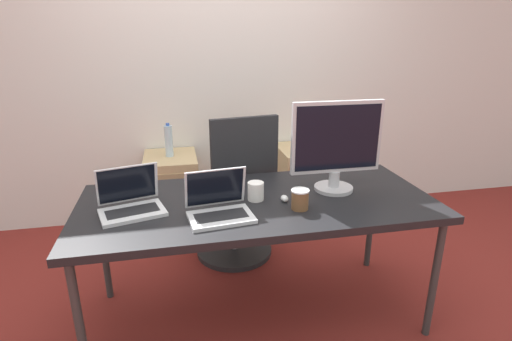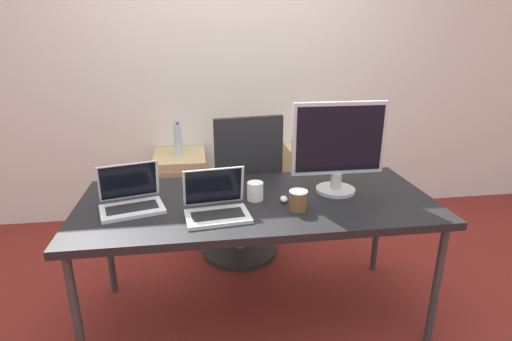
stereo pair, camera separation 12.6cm
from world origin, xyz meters
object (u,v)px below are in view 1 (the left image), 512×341
(laptop_right, at_px, (131,203))
(monitor, at_px, (336,146))
(coffee_cup_white, at_px, (256,191))
(mouse, at_px, (285,198))
(coffee_cup_brown, at_px, (300,199))
(office_chair, at_px, (237,206))
(cabinet_left, at_px, (173,194))
(cabinet_right, at_px, (302,184))
(water_bottle, at_px, (169,141))
(laptop_left, at_px, (219,207))

(laptop_right, height_order, monitor, monitor)
(coffee_cup_white, bearing_deg, mouse, -18.37)
(laptop_right, xyz_separation_m, coffee_cup_brown, (0.83, -0.15, 0.01))
(office_chair, relative_size, laptop_right, 3.12)
(cabinet_left, distance_m, coffee_cup_brown, 1.57)
(laptop_right, xyz_separation_m, coffee_cup_white, (0.63, 0.01, 0.00))
(cabinet_right, xyz_separation_m, coffee_cup_white, (-0.67, -1.20, 0.46))
(monitor, bearing_deg, water_bottle, 128.23)
(office_chair, relative_size, coffee_cup_white, 11.06)
(office_chair, height_order, coffee_cup_brown, office_chair)
(cabinet_right, bearing_deg, mouse, -112.63)
(water_bottle, bearing_deg, coffee_cup_brown, -64.76)
(water_bottle, height_order, coffee_cup_white, water_bottle)
(laptop_left, xyz_separation_m, coffee_cup_brown, (0.41, -0.01, 0.01))
(water_bottle, bearing_deg, laptop_left, -80.16)
(office_chair, distance_m, mouse, 0.79)
(coffee_cup_brown, bearing_deg, cabinet_right, 70.83)
(laptop_right, distance_m, coffee_cup_brown, 0.84)
(office_chair, bearing_deg, coffee_cup_white, -89.72)
(cabinet_left, bearing_deg, office_chair, -50.91)
(office_chair, bearing_deg, cabinet_right, 39.31)
(cabinet_right, distance_m, mouse, 1.42)
(laptop_left, bearing_deg, office_chair, 75.40)
(mouse, xyz_separation_m, coffee_cup_white, (-0.14, 0.05, 0.03))
(laptop_right, bearing_deg, mouse, -2.74)
(cabinet_left, distance_m, monitor, 1.61)
(coffee_cup_white, bearing_deg, office_chair, 90.28)
(laptop_left, height_order, laptop_right, same)
(coffee_cup_brown, bearing_deg, mouse, 114.22)
(cabinet_right, relative_size, monitor, 1.26)
(cabinet_left, height_order, laptop_left, laptop_left)
(office_chair, bearing_deg, laptop_right, -133.52)
(cabinet_left, xyz_separation_m, water_bottle, (0.00, 0.00, 0.45))
(office_chair, height_order, cabinet_right, office_chair)
(water_bottle, distance_m, coffee_cup_white, 1.28)
(cabinet_left, relative_size, cabinet_right, 1.00)
(cabinet_right, distance_m, monitor, 1.35)
(office_chair, bearing_deg, laptop_left, -104.60)
(cabinet_left, height_order, monitor, monitor)
(monitor, relative_size, coffee_cup_brown, 4.95)
(cabinet_right, bearing_deg, laptop_left, -123.00)
(laptop_left, xyz_separation_m, mouse, (0.36, 0.10, -0.03))
(office_chair, distance_m, laptop_left, 0.91)
(office_chair, height_order, laptop_left, office_chair)
(laptop_right, relative_size, mouse, 5.91)
(water_bottle, xyz_separation_m, coffee_cup_white, (0.45, -1.20, 0.01))
(laptop_left, height_order, mouse, laptop_left)
(cabinet_left, xyz_separation_m, cabinet_right, (1.11, 0.00, 0.00))
(cabinet_left, xyz_separation_m, coffee_cup_brown, (0.64, -1.36, 0.46))
(coffee_cup_white, distance_m, coffee_cup_brown, 0.25)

